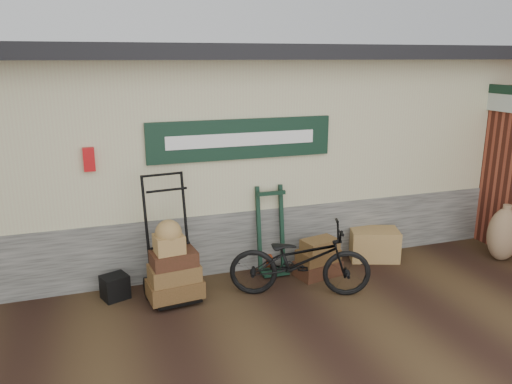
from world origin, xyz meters
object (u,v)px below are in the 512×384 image
(green_barrow, at_px, (271,230))
(black_trunk, at_px, (115,287))
(suitcase_stack, at_px, (318,257))
(bicycle, at_px, (300,256))
(porter_trolley, at_px, (169,237))
(wicker_hamper, at_px, (374,244))

(green_barrow, relative_size, black_trunk, 3.99)
(suitcase_stack, xyz_separation_m, bicycle, (-0.48, -0.46, 0.26))
(porter_trolley, xyz_separation_m, green_barrow, (1.51, 0.31, -0.19))
(suitcase_stack, bearing_deg, porter_trolley, 178.98)
(green_barrow, bearing_deg, porter_trolley, -167.32)
(green_barrow, bearing_deg, wicker_hamper, -1.46)
(suitcase_stack, height_order, wicker_hamper, suitcase_stack)
(green_barrow, distance_m, suitcase_stack, 0.77)
(porter_trolley, distance_m, suitcase_stack, 2.16)
(bicycle, bearing_deg, suitcase_stack, -26.41)
(porter_trolley, height_order, green_barrow, porter_trolley)
(wicker_hamper, relative_size, black_trunk, 2.30)
(wicker_hamper, xyz_separation_m, bicycle, (-1.57, -0.74, 0.30))
(black_trunk, bearing_deg, suitcase_stack, -4.10)
(black_trunk, bearing_deg, bicycle, -15.96)
(suitcase_stack, xyz_separation_m, wicker_hamper, (1.09, 0.28, -0.04))
(black_trunk, bearing_deg, porter_trolley, -13.07)
(wicker_hamper, bearing_deg, porter_trolley, -175.64)
(black_trunk, height_order, bicycle, bicycle)
(suitcase_stack, relative_size, wicker_hamper, 0.86)
(suitcase_stack, xyz_separation_m, black_trunk, (-2.80, 0.20, -0.12))
(porter_trolley, relative_size, wicker_hamper, 2.27)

